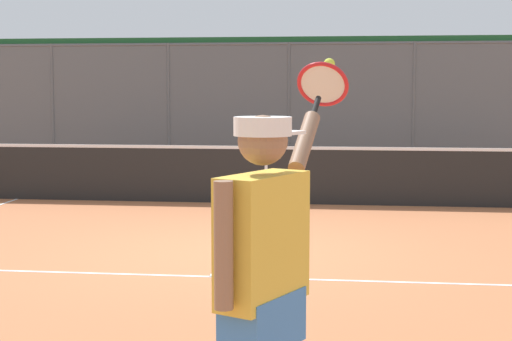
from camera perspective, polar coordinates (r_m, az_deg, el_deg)
The scene contains 5 objects.
ground_plane at distance 9.33m, azimuth -1.93°, elevation -5.94°, with size 60.00×60.00×0.00m, color #B76B42.
court_line_markings at distance 7.82m, azimuth -3.71°, elevation -8.26°, with size 8.76×9.48×0.01m.
fence_backdrop at distance 18.44m, azimuth 2.54°, elevation 4.72°, with size 19.51×1.37×3.07m.
tennis_net at distance 13.17m, azimuth 0.74°, elevation -0.26°, with size 11.25×0.09×1.07m.
tennis_player at distance 3.71m, azimuth 0.58°, elevation -7.26°, with size 0.61×1.42×2.10m.
Camera 1 is at (-1.41, 9.02, 1.93)m, focal length 55.55 mm.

